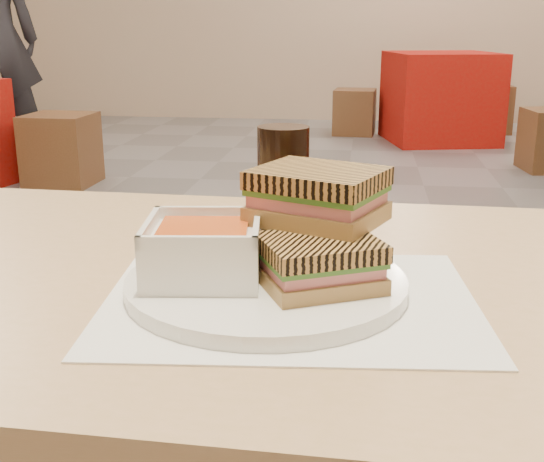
# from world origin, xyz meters

# --- Properties ---
(main_table) EXTENTS (1.22, 0.73, 0.75)m
(main_table) POSITION_xyz_m (-0.10, -1.93, 0.64)
(main_table) COLOR tan
(main_table) RESTS_ON ground
(tray_liner) EXTENTS (0.41, 0.33, 0.00)m
(tray_liner) POSITION_xyz_m (0.03, -2.02, 0.75)
(tray_liner) COLOR white
(tray_liner) RESTS_ON main_table
(plate) EXTENTS (0.30, 0.30, 0.02)m
(plate) POSITION_xyz_m (0.00, -2.00, 0.76)
(plate) COLOR white
(plate) RESTS_ON tray_liner
(soup_bowl) EXTENTS (0.13, 0.13, 0.06)m
(soup_bowl) POSITION_xyz_m (-0.06, -2.01, 0.80)
(soup_bowl) COLOR white
(soup_bowl) RESTS_ON plate
(panini_lower) EXTENTS (0.14, 0.14, 0.05)m
(panini_lower) POSITION_xyz_m (0.06, -2.02, 0.79)
(panini_lower) COLOR tan
(panini_lower) RESTS_ON plate
(panini_upper) EXTENTS (0.16, 0.15, 0.06)m
(panini_upper) POSITION_xyz_m (0.05, -1.95, 0.85)
(panini_upper) COLOR tan
(panini_upper) RESTS_ON panini_lower
(cola_glass) EXTENTS (0.07, 0.07, 0.15)m
(cola_glass) POSITION_xyz_m (-0.00, -1.78, 0.82)
(cola_glass) COLOR black
(cola_glass) RESTS_ON main_table
(bg_table_2) EXTENTS (1.05, 1.05, 0.78)m
(bg_table_2) POSITION_xyz_m (0.75, 3.70, 0.39)
(bg_table_2) COLOR #A30B07
(bg_table_2) RESTS_ON ground
(bg_chair_0r) EXTENTS (0.42, 0.42, 0.46)m
(bg_chair_0r) POSITION_xyz_m (-1.86, 1.60, 0.23)
(bg_chair_0r) COLOR brown
(bg_chair_0r) RESTS_ON ground
(bg_chair_2l) EXTENTS (0.41, 0.41, 0.42)m
(bg_chair_2l) POSITION_xyz_m (0.00, 4.02, 0.21)
(bg_chair_2l) COLOR brown
(bg_chair_2l) RESTS_ON ground
(bg_chair_2r) EXTENTS (0.43, 0.43, 0.45)m
(bg_chair_2r) POSITION_xyz_m (1.27, 4.31, 0.23)
(bg_chair_2r) COLOR brown
(bg_chair_2r) RESTS_ON ground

